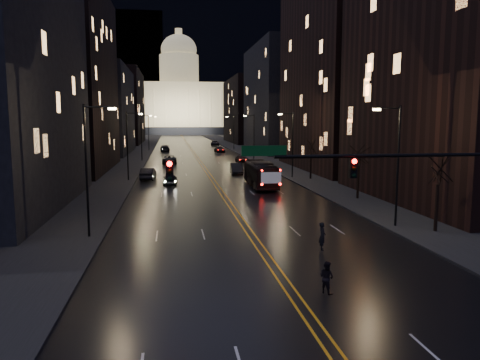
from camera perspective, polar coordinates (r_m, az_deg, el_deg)
name	(u,v)px	position (r m, az deg, el deg)	size (l,w,h in m)	color
ground	(283,280)	(24.01, 5.24, -12.08)	(900.00, 900.00, 0.00)	black
road	(188,144)	(152.29, -6.38, 4.33)	(20.00, 320.00, 0.02)	black
sidewalk_left	(144,145)	(152.43, -11.66, 4.25)	(8.00, 320.00, 0.16)	black
sidewalk_right	(231,144)	(153.42, -1.13, 4.42)	(8.00, 320.00, 0.16)	black
center_line	(188,144)	(152.29, -6.38, 4.33)	(0.62, 320.00, 0.01)	orange
building_left_mid	(67,80)	(77.80, -20.35, 11.36)	(12.00, 30.00, 28.00)	black
building_left_far	(103,111)	(115.06, -16.36, 8.08)	(12.00, 34.00, 20.00)	black
building_left_dist	(123,107)	(162.78, -14.06, 8.57)	(12.00, 40.00, 24.00)	black
building_right_near	(450,77)	(49.77, 24.19, 11.37)	(12.00, 26.00, 24.00)	black
building_right_tall	(340,49)	(77.47, 12.06, 15.39)	(12.00, 30.00, 38.00)	black
building_right_mid	(278,99)	(117.11, 4.70, 9.81)	(12.00, 34.00, 26.00)	black
building_right_dist	(247,111)	(164.15, 0.86, 8.43)	(12.00, 40.00, 22.00)	black
mountain_ridge	(224,51)	(408.54, -2.02, 15.39)	(520.00, 60.00, 130.00)	black
capitol	(180,103)	(272.19, -7.36, 9.25)	(90.00, 50.00, 58.50)	black
traffic_signal	(398,177)	(24.89, 18.72, 0.33)	(17.29, 0.45, 7.00)	black
streetlamp_right_near	(396,160)	(35.98, 18.45, 2.37)	(2.13, 0.25, 9.00)	black
streetlamp_left_near	(89,164)	(32.56, -17.92, 1.91)	(2.13, 0.25, 9.00)	black
streetlamp_right_mid	(291,141)	(64.14, 6.28, 4.74)	(2.13, 0.25, 9.00)	black
streetlamp_left_mid	(129,142)	(62.29, -13.41, 4.51)	(2.13, 0.25, 9.00)	black
streetlamp_right_far	(253,134)	(93.45, 1.60, 5.59)	(2.13, 0.25, 9.00)	black
streetlamp_left_far	(142,135)	(92.19, -11.82, 5.42)	(2.13, 0.25, 9.00)	black
streetlamp_right_dist	(233,131)	(123.09, -0.84, 6.02)	(2.13, 0.25, 9.00)	black
streetlamp_left_dist	(149,131)	(122.14, -11.00, 5.88)	(2.13, 0.25, 9.00)	black
tree_right_near	(438,170)	(35.36, 23.04, 1.17)	(2.40, 2.40, 6.65)	black
tree_right_mid	(359,155)	(47.81, 14.29, 3.00)	(2.40, 2.40, 6.65)	black
tree_right_far	(311,146)	(62.84, 8.67, 4.14)	(2.40, 2.40, 6.65)	black
bus	(261,174)	(55.98, 2.52, 0.73)	(2.55, 10.89, 3.03)	black
oncoming_car_a	(170,179)	(58.05, -8.52, 0.08)	(1.65, 4.11, 1.40)	black
oncoming_car_b	(148,174)	(63.69, -11.13, 0.76)	(1.70, 4.88, 1.61)	black
oncoming_car_c	(169,159)	(86.44, -8.60, 2.51)	(2.58, 5.59, 1.55)	black
oncoming_car_d	(165,148)	(120.00, -9.15, 3.85)	(2.26, 5.57, 1.62)	black
receding_car_a	(237,169)	(68.85, -0.42, 1.40)	(1.72, 4.94, 1.63)	black
receding_car_b	(241,159)	(87.21, 0.14, 2.58)	(1.63, 4.05, 1.38)	black
receding_car_c	(220,150)	(114.25, -2.50, 3.73)	(2.04, 5.02, 1.46)	black
receding_car_d	(215,143)	(145.93, -3.07, 4.52)	(2.46, 5.34, 1.48)	black
pedestrian_a	(322,236)	(29.35, 10.00, -6.77)	(0.63, 0.42, 1.74)	black
pedestrian_b	(327,277)	(22.37, 10.51, -11.59)	(0.74, 0.41, 1.53)	black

